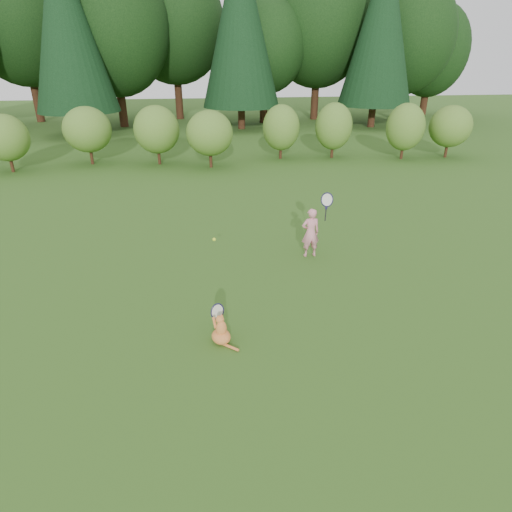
{
  "coord_description": "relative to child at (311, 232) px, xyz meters",
  "views": [
    {
      "loc": [
        -1.01,
        -7.57,
        4.63
      ],
      "look_at": [
        0.2,
        0.8,
        0.7
      ],
      "focal_mm": 30.0,
      "sensor_mm": 36.0,
      "label": 1
    }
  ],
  "objects": [
    {
      "name": "child",
      "position": [
        0.0,
        0.0,
        0.0
      ],
      "size": [
        0.73,
        0.47,
        1.9
      ],
      "rotation": [
        0.0,
        0.0,
        3.21
      ],
      "color": "pink",
      "rests_on": "ground"
    },
    {
      "name": "ground",
      "position": [
        -1.79,
        -2.11,
        -0.67
      ],
      "size": [
        100.0,
        100.0,
        0.0
      ],
      "primitive_type": "plane",
      "color": "#2A5518",
      "rests_on": "ground"
    },
    {
      "name": "tennis_ball",
      "position": [
        -2.46,
        -0.81,
        0.27
      ],
      "size": [
        0.08,
        0.08,
        0.08
      ],
      "color": "#D7EB1B",
      "rests_on": "ground"
    },
    {
      "name": "woodland_backdrop",
      "position": [
        -1.79,
        20.89,
        6.83
      ],
      "size": [
        48.0,
        10.0,
        15.0
      ],
      "primitive_type": null,
      "color": "black",
      "rests_on": "ground"
    },
    {
      "name": "shrub_row",
      "position": [
        -1.79,
        10.89,
        0.73
      ],
      "size": [
        28.0,
        3.0,
        2.8
      ],
      "primitive_type": null,
      "color": "#4B7825",
      "rests_on": "ground"
    },
    {
      "name": "cat",
      "position": [
        -2.51,
        -3.33,
        -0.38
      ],
      "size": [
        0.55,
        0.78,
        0.77
      ],
      "rotation": [
        0.0,
        0.0,
        0.38
      ],
      "color": "#CA7226",
      "rests_on": "ground"
    }
  ]
}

